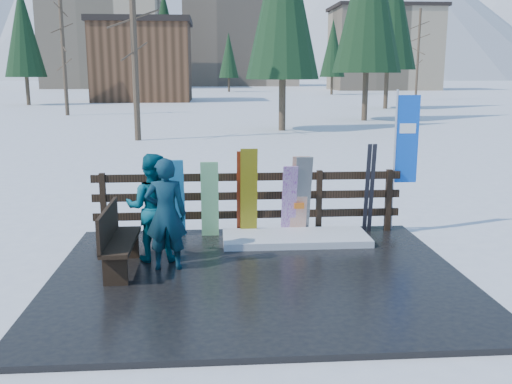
{
  "coord_description": "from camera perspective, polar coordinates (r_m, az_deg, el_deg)",
  "views": [
    {
      "loc": [
        -0.62,
        -7.9,
        2.97
      ],
      "look_at": [
        0.05,
        1.0,
        1.1
      ],
      "focal_mm": 40.0,
      "sensor_mm": 36.0,
      "label": 1
    }
  ],
  "objects": [
    {
      "name": "rental_flag",
      "position": [
        10.81,
        14.58,
        4.62
      ],
      "size": [
        0.45,
        0.04,
        2.6
      ],
      "color": "silver",
      "rests_on": "deck"
    },
    {
      "name": "snowboard_4",
      "position": [
        10.24,
        4.69,
        -0.38
      ],
      "size": [
        0.29,
        0.4,
        1.46
      ],
      "primitive_type": "cube",
      "rotation": [
        0.25,
        0.0,
        0.0
      ],
      "color": "black",
      "rests_on": "deck"
    },
    {
      "name": "trees",
      "position": [
        54.36,
        0.46,
        14.65
      ],
      "size": [
        42.01,
        68.73,
        12.99
      ],
      "color": "#382B1E",
      "rests_on": "ground"
    },
    {
      "name": "deck",
      "position": [
        8.45,
        0.19,
        -8.46
      ],
      "size": [
        6.0,
        5.0,
        0.08
      ],
      "primitive_type": "cube",
      "color": "black",
      "rests_on": "ground"
    },
    {
      "name": "bench",
      "position": [
        8.66,
        -13.83,
        -4.44
      ],
      "size": [
        0.41,
        1.5,
        0.97
      ],
      "color": "black",
      "rests_on": "deck"
    },
    {
      "name": "ground",
      "position": [
        8.46,
        0.18,
        -8.71
      ],
      "size": [
        700.0,
        700.0,
        0.0
      ],
      "primitive_type": "plane",
      "color": "white",
      "rests_on": "ground"
    },
    {
      "name": "snowboard_5",
      "position": [
        10.23,
        4.35,
        -0.37
      ],
      "size": [
        0.3,
        0.32,
        1.47
      ],
      "primitive_type": "cube",
      "rotation": [
        0.2,
        0.0,
        0.0
      ],
      "color": "silver",
      "rests_on": "deck"
    },
    {
      "name": "snowboard_3",
      "position": [
        10.22,
        3.34,
        -0.85
      ],
      "size": [
        0.26,
        0.35,
        1.3
      ],
      "primitive_type": "cube",
      "rotation": [
        0.25,
        0.0,
        0.0
      ],
      "color": "silver",
      "rests_on": "deck"
    },
    {
      "name": "snowboard_2",
      "position": [
        10.12,
        -0.72,
        -0.08
      ],
      "size": [
        0.3,
        0.21,
        1.6
      ],
      "primitive_type": "cube",
      "rotation": [
        0.12,
        0.0,
        0.0
      ],
      "color": "yellow",
      "rests_on": "deck"
    },
    {
      "name": "person_back",
      "position": [
        8.99,
        -10.35,
        -1.52
      ],
      "size": [
        0.85,
        0.67,
        1.69
      ],
      "primitive_type": "imported",
      "rotation": [
        0.0,
        0.0,
        3.1
      ],
      "color": "#085468",
      "rests_on": "deck"
    },
    {
      "name": "ski_pair_a",
      "position": [
        10.18,
        -1.47,
        -0.15
      ],
      "size": [
        0.16,
        0.24,
        1.55
      ],
      "color": "maroon",
      "rests_on": "deck"
    },
    {
      "name": "snowboard_0",
      "position": [
        10.14,
        -8.02,
        -0.67
      ],
      "size": [
        0.3,
        0.37,
        1.43
      ],
      "primitive_type": "cube",
      "rotation": [
        0.24,
        0.0,
        0.0
      ],
      "color": "#2D93CC",
      "rests_on": "deck"
    },
    {
      "name": "fence",
      "position": [
        10.36,
        -0.76,
        -0.6
      ],
      "size": [
        5.6,
        0.1,
        1.15
      ],
      "color": "black",
      "rests_on": "deck"
    },
    {
      "name": "ski_pair_b",
      "position": [
        10.54,
        11.27,
        0.32
      ],
      "size": [
        0.17,
        0.2,
        1.66
      ],
      "color": "black",
      "rests_on": "deck"
    },
    {
      "name": "person_front",
      "position": [
        8.53,
        -9.0,
        -2.2
      ],
      "size": [
        0.62,
        0.41,
        1.69
      ],
      "primitive_type": "imported",
      "rotation": [
        0.0,
        0.0,
        3.15
      ],
      "color": "#0D3E46",
      "rests_on": "deck"
    },
    {
      "name": "resort_buildings",
      "position": [
        123.51,
        -3.65,
        14.97
      ],
      "size": [
        73.0,
        87.6,
        22.6
      ],
      "color": "tan",
      "rests_on": "ground"
    },
    {
      "name": "snowboard_1",
      "position": [
        10.12,
        -4.64,
        -0.76
      ],
      "size": [
        0.31,
        0.25,
        1.38
      ],
      "primitive_type": "cube",
      "rotation": [
        0.16,
        0.0,
        0.0
      ],
      "color": "white",
      "rests_on": "deck"
    },
    {
      "name": "snow_patch",
      "position": [
        10.01,
        3.99,
        -4.62
      ],
      "size": [
        2.53,
        1.0,
        0.12
      ],
      "primitive_type": "cube",
      "color": "white",
      "rests_on": "deck"
    }
  ]
}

